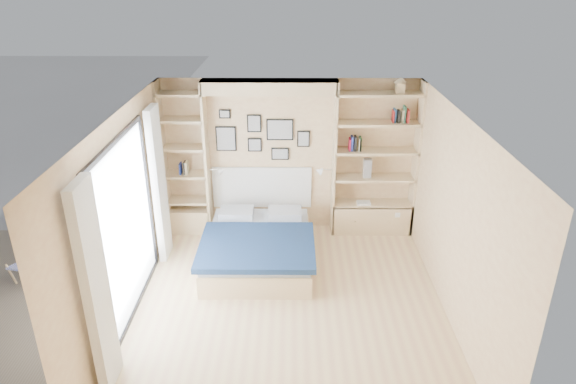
{
  "coord_description": "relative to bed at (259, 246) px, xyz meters",
  "views": [
    {
      "loc": [
        0.03,
        -5.48,
        4.06
      ],
      "look_at": [
        -0.02,
        0.9,
        1.22
      ],
      "focal_mm": 32.0,
      "sensor_mm": 36.0,
      "label": 1
    }
  ],
  "objects": [
    {
      "name": "deck",
      "position": [
        -3.15,
        -1.1,
        -0.27
      ],
      "size": [
        3.2,
        4.0,
        0.05
      ],
      "primitive_type": "cube",
      "color": "#6D6051",
      "rests_on": "ground"
    },
    {
      "name": "room_shell",
      "position": [
        0.06,
        0.42,
        0.81
      ],
      "size": [
        4.5,
        4.5,
        4.5
      ],
      "color": "beige",
      "rests_on": "ground"
    },
    {
      "name": "reading_lamps",
      "position": [
        0.15,
        0.9,
        0.84
      ],
      "size": [
        1.92,
        0.12,
        0.15
      ],
      "color": "silver",
      "rests_on": "ground"
    },
    {
      "name": "ground",
      "position": [
        0.45,
        -1.1,
        -0.27
      ],
      "size": [
        4.5,
        4.5,
        0.0
      ],
      "primitive_type": "plane",
      "color": "#D9BC84",
      "rests_on": "ground"
    },
    {
      "name": "shelf_decor",
      "position": [
        1.53,
        0.97,
        1.43
      ],
      "size": [
        3.54,
        0.23,
        2.03
      ],
      "color": "maroon",
      "rests_on": "ground"
    },
    {
      "name": "deck_chair",
      "position": [
        -3.04,
        -0.35,
        0.11
      ],
      "size": [
        0.6,
        0.85,
        0.78
      ],
      "rotation": [
        0.0,
        0.0,
        -0.19
      ],
      "color": "tan",
      "rests_on": "ground"
    },
    {
      "name": "bed",
      "position": [
        0.0,
        0.0,
        0.0
      ],
      "size": [
        1.61,
        2.14,
        1.07
      ],
      "color": "#D5B986",
      "rests_on": "ground"
    },
    {
      "name": "photo_gallery",
      "position": [
        -0.0,
        1.12,
        1.34
      ],
      "size": [
        1.48,
        0.02,
        0.82
      ],
      "color": "black",
      "rests_on": "ground"
    }
  ]
}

